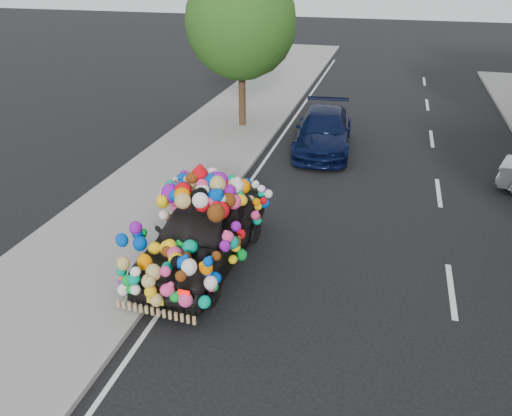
{
  "coord_description": "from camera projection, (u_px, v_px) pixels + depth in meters",
  "views": [
    {
      "loc": [
        1.88,
        -9.3,
        6.29
      ],
      "look_at": [
        -0.72,
        0.24,
        1.25
      ],
      "focal_mm": 35.0,
      "sensor_mm": 36.0,
      "label": 1
    }
  ],
  "objects": [
    {
      "name": "navy_sedan",
      "position": [
        324.0,
        131.0,
        17.78
      ],
      "size": [
        2.27,
        4.82,
        1.36
      ],
      "primitive_type": "imported",
      "rotation": [
        0.0,
        0.0,
        0.08
      ],
      "color": "black",
      "rests_on": "ground"
    },
    {
      "name": "lane_markings",
      "position": [
        451.0,
        290.0,
        10.45
      ],
      "size": [
        6.0,
        50.0,
        0.01
      ],
      "primitive_type": null,
      "color": "silver",
      "rests_on": "ground"
    },
    {
      "name": "sidewalk",
      "position": [
        113.0,
        238.0,
        12.27
      ],
      "size": [
        4.0,
        60.0,
        0.12
      ],
      "primitive_type": "cube",
      "color": "gray",
      "rests_on": "ground"
    },
    {
      "name": "tree_near_sidewalk",
      "position": [
        241.0,
        23.0,
        18.52
      ],
      "size": [
        4.2,
        4.2,
        6.13
      ],
      "color": "#332114",
      "rests_on": "ground"
    },
    {
      "name": "ground",
      "position": [
        284.0,
        266.0,
        11.29
      ],
      "size": [
        100.0,
        100.0,
        0.0
      ],
      "primitive_type": "plane",
      "color": "black",
      "rests_on": "ground"
    },
    {
      "name": "kerb",
      "position": [
        187.0,
        249.0,
        11.81
      ],
      "size": [
        0.15,
        60.0,
        0.13
      ],
      "primitive_type": "cube",
      "color": "gray",
      "rests_on": "ground"
    },
    {
      "name": "plush_art_car",
      "position": [
        203.0,
        218.0,
        10.98
      ],
      "size": [
        2.42,
        4.77,
        2.17
      ],
      "rotation": [
        0.0,
        0.0,
        -0.06
      ],
      "color": "black",
      "rests_on": "ground"
    }
  ]
}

